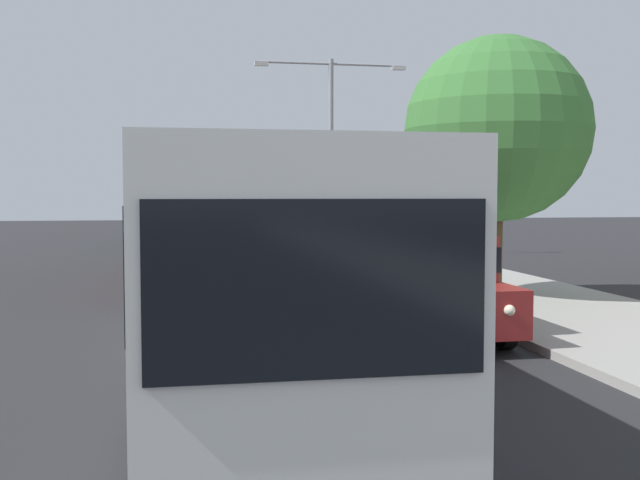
# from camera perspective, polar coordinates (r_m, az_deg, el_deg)

# --- Properties ---
(bus_lead) EXTENTS (2.58, 11.92, 3.21)m
(bus_lead) POSITION_cam_1_polar(r_m,az_deg,el_deg) (10.91, -5.75, -1.49)
(bus_lead) COLOR silver
(bus_lead) RESTS_ON ground_plane
(bus_second_in_line) EXTENTS (2.58, 10.49, 3.21)m
(bus_second_in_line) POSITION_cam_1_polar(r_m,az_deg,el_deg) (23.56, -8.36, 1.14)
(bus_second_in_line) COLOR maroon
(bus_second_in_line) RESTS_ON ground_plane
(bus_middle) EXTENTS (2.58, 11.06, 3.21)m
(bus_middle) POSITION_cam_1_polar(r_m,az_deg,el_deg) (35.08, -9.10, 1.89)
(bus_middle) COLOR #33724C
(bus_middle) RESTS_ON ground_plane
(bus_fourth_in_line) EXTENTS (2.58, 12.22, 3.21)m
(bus_fourth_in_line) POSITION_cam_1_polar(r_m,az_deg,el_deg) (46.89, -9.48, 2.27)
(bus_fourth_in_line) COLOR #33724C
(bus_fourth_in_line) RESTS_ON ground_plane
(white_suv) EXTENTS (1.86, 4.56, 1.90)m
(white_suv) POSITION_cam_1_polar(r_m,az_deg,el_deg) (14.28, 8.34, -3.00)
(white_suv) COLOR maroon
(white_suv) RESTS_ON ground_plane
(streetlamp_mid) EXTENTS (6.38, 0.28, 8.08)m
(streetlamp_mid) POSITION_cam_1_polar(r_m,az_deg,el_deg) (31.98, 0.84, 7.98)
(streetlamp_mid) COLOR gray
(streetlamp_mid) RESTS_ON sidewalk
(roadside_tree) EXTENTS (4.54, 4.54, 6.33)m
(roadside_tree) POSITION_cam_1_polar(r_m,az_deg,el_deg) (19.26, 13.18, 8.06)
(roadside_tree) COLOR #4C3823
(roadside_tree) RESTS_ON sidewalk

